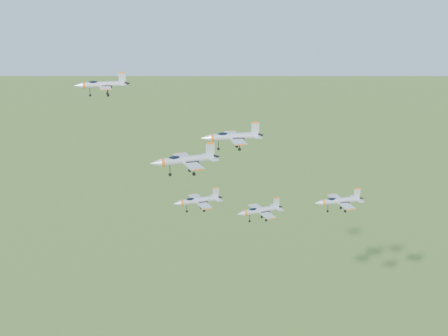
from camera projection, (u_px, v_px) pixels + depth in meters
jet_lead at (102, 84)px, 120.26m from camera, size 10.66×9.06×2.89m
jet_left_high at (185, 160)px, 118.53m from camera, size 14.04×11.74×3.76m
jet_right_high at (232, 136)px, 108.71m from camera, size 11.15×9.52×3.05m
jet_left_low at (198, 200)px, 137.18m from camera, size 11.83×9.88×3.16m
jet_right_low at (260, 210)px, 127.24m from camera, size 10.70×8.88×2.86m
jet_trail at (339, 201)px, 141.58m from camera, size 12.26×10.37×3.31m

